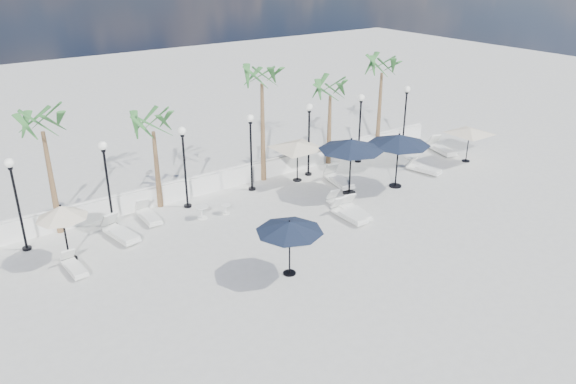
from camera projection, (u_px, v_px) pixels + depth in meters
ground at (336, 240)px, 22.94m from camera, size 100.00×100.00×0.00m
balustrade at (241, 175)px, 28.38m from camera, size 26.00×0.30×1.01m
lamppost_0 at (15, 192)px, 21.27m from camera, size 0.36×0.36×3.84m
lamppost_1 at (106, 172)px, 23.12m from camera, size 0.36×0.36×3.84m
lamppost_2 at (184, 156)px, 24.98m from camera, size 0.36×0.36×3.84m
lamppost_3 at (251, 142)px, 26.83m from camera, size 0.36×0.36×3.84m
lamppost_4 at (309, 130)px, 28.68m from camera, size 0.36×0.36×3.84m
lamppost_5 at (360, 119)px, 30.54m from camera, size 0.36×0.36×3.84m
lamppost_6 at (405, 109)px, 32.39m from camera, size 0.36×0.36×3.84m
palm_0 at (42, 128)px, 21.85m from camera, size 2.60×2.60×5.50m
palm_1 at (153, 128)px, 24.55m from camera, size 2.60×2.60×4.70m
palm_2 at (262, 81)px, 27.03m from camera, size 2.60×2.60×6.10m
palm_3 at (330, 93)px, 29.77m from camera, size 2.60×2.60×4.90m
palm_4 at (382, 71)px, 31.42m from camera, size 2.60×2.60×5.70m
lounger_0 at (74, 267)px, 20.64m from camera, size 0.63×1.65×0.61m
lounger_1 at (148, 215)px, 24.59m from camera, size 0.67×1.89×0.70m
lounger_2 at (120, 232)px, 23.04m from camera, size 1.04×2.20×0.79m
lounger_3 at (349, 214)px, 24.68m from camera, size 0.65×1.95×0.73m
lounger_4 at (341, 204)px, 25.69m from camera, size 0.71×1.80×0.66m
lounger_5 at (339, 180)px, 28.34m from camera, size 1.05×2.21×0.80m
lounger_6 at (356, 210)px, 25.03m from camera, size 0.98×1.98×0.71m
lounger_7 at (442, 148)px, 32.81m from camera, size 1.21×2.26×0.81m
lounger_8 at (424, 168)px, 29.89m from camera, size 1.03×1.99×0.71m
side_table_0 at (202, 211)px, 24.72m from camera, size 0.58×0.58×0.57m
side_table_1 at (226, 208)px, 25.19m from camera, size 0.45×0.45×0.44m
side_table_2 at (409, 161)px, 30.76m from camera, size 0.49×0.49×0.47m
parasol_navy_left at (290, 227)px, 19.82m from camera, size 2.47×2.47×2.18m
parasol_navy_mid at (351, 145)px, 26.43m from camera, size 3.16×3.16×2.83m
parasol_navy_right at (399, 140)px, 27.25m from camera, size 3.11×3.11×2.79m
parasol_cream_sq_a at (298, 142)px, 28.13m from camera, size 4.53×4.53×2.22m
parasol_cream_sq_b at (470, 128)px, 30.81m from camera, size 4.15×4.15×2.08m
parasol_cream_small at (61, 213)px, 20.70m from camera, size 1.91×1.91×2.34m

